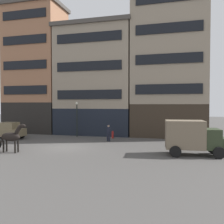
# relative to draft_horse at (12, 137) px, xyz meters

# --- Properties ---
(ground_plane) EXTENTS (120.00, 120.00, 0.00)m
(ground_plane) POSITION_rel_draft_horse_xyz_m (3.08, 3.14, -1.27)
(ground_plane) COLOR #4C4947
(building_far_left) EXTENTS (7.95, 5.70, 17.38)m
(building_far_left) POSITION_rel_draft_horse_xyz_m (-6.18, 13.36, 7.47)
(building_far_left) COLOR black
(building_far_left) RESTS_ON ground_plane
(building_center_left) EXTENTS (10.15, 5.70, 13.97)m
(building_center_left) POSITION_rel_draft_horse_xyz_m (2.52, 13.36, 5.76)
(building_center_left) COLOR black
(building_center_left) RESTS_ON ground_plane
(building_center_right) EXTENTS (9.06, 5.70, 17.61)m
(building_center_right) POSITION_rel_draft_horse_xyz_m (11.78, 13.36, 7.58)
(building_center_right) COLOR #33281E
(building_center_right) RESTS_ON ground_plane
(draft_horse) EXTENTS (2.35, 0.65, 2.30)m
(draft_horse) POSITION_rel_draft_horse_xyz_m (0.00, 0.00, 0.00)
(draft_horse) COLOR black
(draft_horse) RESTS_ON ground_plane
(delivery_truck_near) EXTENTS (4.48, 2.46, 2.62)m
(delivery_truck_near) POSITION_rel_draft_horse_xyz_m (13.86, 2.56, 0.15)
(delivery_truck_near) COLOR #2D3823
(delivery_truck_near) RESTS_ON ground_plane
(sedan_dark) EXTENTS (3.74, 1.93, 1.83)m
(sedan_dark) POSITION_rel_draft_horse_xyz_m (-5.37, 6.42, -0.36)
(sedan_dark) COLOR #7A6B4C
(sedan_dark) RESTS_ON ground_plane
(pedestrian_officer) EXTENTS (0.49, 0.49, 1.79)m
(pedestrian_officer) POSITION_rel_draft_horse_xyz_m (5.91, 7.46, -0.29)
(pedestrian_officer) COLOR black
(pedestrian_officer) RESTS_ON ground_plane
(streetlamp_curbside) EXTENTS (0.32, 0.32, 4.12)m
(streetlamp_curbside) POSITION_rel_draft_horse_xyz_m (1.38, 9.87, 1.40)
(streetlamp_curbside) COLOR black
(streetlamp_curbside) RESTS_ON ground_plane
(fire_hydrant_curbside) EXTENTS (0.24, 0.24, 0.83)m
(fire_hydrant_curbside) POSITION_rel_draft_horse_xyz_m (5.76, 9.73, -0.84)
(fire_hydrant_curbside) COLOR maroon
(fire_hydrant_curbside) RESTS_ON ground_plane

